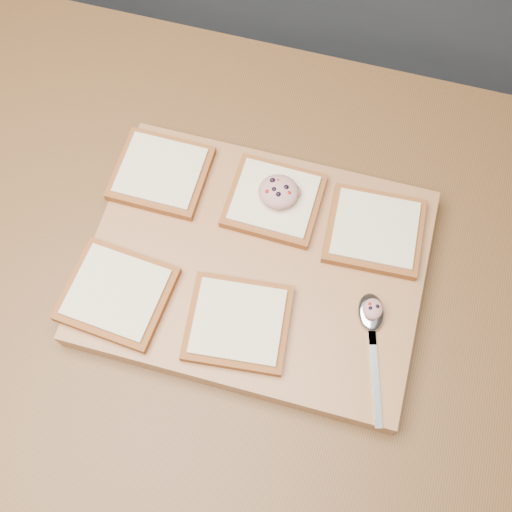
{
  "coord_description": "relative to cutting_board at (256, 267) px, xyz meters",
  "views": [
    {
      "loc": [
        0.1,
        -0.31,
        1.74
      ],
      "look_at": [
        0.02,
        0.01,
        0.96
      ],
      "focal_mm": 45.0,
      "sensor_mm": 36.0,
      "label": 1
    }
  ],
  "objects": [
    {
      "name": "bread_far_left",
      "position": [
        -0.16,
        0.09,
        0.03
      ],
      "size": [
        0.13,
        0.12,
        0.02
      ],
      "color": "brown",
      "rests_on": "cutting_board"
    },
    {
      "name": "bread_near_center",
      "position": [
        0.0,
        -0.09,
        0.03
      ],
      "size": [
        0.14,
        0.13,
        0.02
      ],
      "color": "brown",
      "rests_on": "cutting_board"
    },
    {
      "name": "spoon",
      "position": [
        0.17,
        -0.04,
        0.02
      ],
      "size": [
        0.07,
        0.17,
        0.01
      ],
      "color": "silver",
      "rests_on": "cutting_board"
    },
    {
      "name": "spoon_salad",
      "position": [
        0.16,
        -0.03,
        0.04
      ],
      "size": [
        0.03,
        0.03,
        0.02
      ],
      "color": "tan",
      "rests_on": "spoon"
    },
    {
      "name": "bread_far_right",
      "position": [
        0.15,
        0.08,
        0.03
      ],
      "size": [
        0.13,
        0.12,
        0.02
      ],
      "color": "brown",
      "rests_on": "cutting_board"
    },
    {
      "name": "tuna_salad_dollop",
      "position": [
        0.01,
        0.1,
        0.05
      ],
      "size": [
        0.06,
        0.05,
        0.03
      ],
      "color": "tan",
      "rests_on": "bread_far_center"
    },
    {
      "name": "bread_far_center",
      "position": [
        0.0,
        0.09,
        0.03
      ],
      "size": [
        0.13,
        0.12,
        0.02
      ],
      "color": "brown",
      "rests_on": "cutting_board"
    },
    {
      "name": "bread_near_left",
      "position": [
        -0.16,
        -0.09,
        0.03
      ],
      "size": [
        0.14,
        0.13,
        0.02
      ],
      "color": "brown",
      "rests_on": "cutting_board"
    },
    {
      "name": "cutting_board",
      "position": [
        0.0,
        0.0,
        0.0
      ],
      "size": [
        0.45,
        0.34,
        0.04
      ],
      "primitive_type": "cube",
      "color": "#A06D44",
      "rests_on": "island_counter"
    },
    {
      "name": "ground",
      "position": [
        -0.02,
        -0.01,
        -0.92
      ],
      "size": [
        4.0,
        4.0,
        0.0
      ],
      "primitive_type": "plane",
      "color": "#515459",
      "rests_on": "ground"
    },
    {
      "name": "island_counter",
      "position": [
        -0.02,
        -0.01,
        -0.46
      ],
      "size": [
        2.0,
        0.8,
        0.9
      ],
      "color": "slate",
      "rests_on": "ground"
    }
  ]
}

